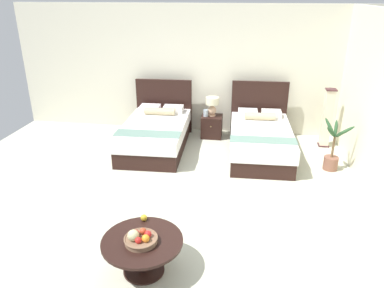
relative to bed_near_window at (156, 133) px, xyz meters
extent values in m
cube|color=beige|center=(1.10, -1.99, -0.34)|extent=(9.31, 10.17, 0.02)
cube|color=silver|center=(1.10, 1.29, 1.11)|extent=(9.31, 0.12, 2.88)
cube|color=black|center=(0.00, -0.08, -0.16)|extent=(1.29, 2.16, 0.32)
cube|color=white|center=(0.00, -0.08, 0.13)|extent=(1.33, 2.20, 0.26)
cube|color=black|center=(-0.03, 1.01, 0.30)|extent=(1.30, 0.10, 1.25)
cube|color=white|center=(-0.29, 0.71, 0.33)|extent=(0.45, 0.31, 0.14)
cube|color=silver|center=(0.24, 0.72, 0.33)|extent=(0.45, 0.31, 0.14)
cylinder|color=#C2B287|center=(-0.02, 0.48, 0.33)|extent=(0.67, 0.17, 0.15)
cube|color=slate|center=(0.02, -0.70, 0.26)|extent=(1.29, 0.41, 0.01)
cube|color=black|center=(2.19, -0.08, -0.17)|extent=(1.23, 2.15, 0.30)
cube|color=white|center=(2.19, -0.08, 0.12)|extent=(1.27, 2.19, 0.27)
cube|color=black|center=(2.15, 1.00, 0.32)|extent=(1.24, 0.10, 1.29)
cube|color=white|center=(1.91, 0.70, 0.32)|extent=(0.43, 0.31, 0.14)
cube|color=white|center=(2.41, 0.72, 0.32)|extent=(0.43, 0.31, 0.14)
cylinder|color=#C2B287|center=(2.17, 0.47, 0.33)|extent=(0.64, 0.17, 0.15)
cube|color=slate|center=(2.21, -0.69, 0.26)|extent=(1.23, 0.38, 0.01)
cube|color=black|center=(1.11, 0.82, -0.08)|extent=(0.46, 0.44, 0.50)
sphere|color=tan|center=(1.11, 0.59, 0.00)|extent=(0.02, 0.02, 0.02)
cylinder|color=#D4A984|center=(1.11, 0.84, 0.18)|extent=(0.16, 0.16, 0.02)
ellipsoid|color=#D4A984|center=(1.11, 0.84, 0.30)|extent=(0.18, 0.18, 0.21)
cylinder|color=#99844C|center=(1.11, 0.84, 0.42)|extent=(0.02, 0.02, 0.04)
cylinder|color=beige|center=(1.11, 0.84, 0.52)|extent=(0.30, 0.30, 0.16)
cylinder|color=#ACBCC6|center=(0.97, 0.78, 0.25)|extent=(0.11, 0.11, 0.14)
torus|color=#ACBCC6|center=(0.97, 0.78, 0.32)|extent=(0.10, 0.10, 0.01)
cylinder|color=black|center=(0.75, -3.70, -0.31)|extent=(0.50, 0.50, 0.02)
cylinder|color=black|center=(0.75, -3.70, -0.12)|extent=(0.13, 0.13, 0.42)
cylinder|color=black|center=(0.75, -3.70, 0.11)|extent=(0.96, 0.96, 0.04)
cylinder|color=#806047|center=(0.75, -3.75, 0.15)|extent=(0.37, 0.37, 0.06)
torus|color=#806047|center=(0.75, -3.75, 0.19)|extent=(0.39, 0.39, 0.02)
sphere|color=#C3C08A|center=(0.68, -3.78, 0.24)|extent=(0.13, 0.13, 0.13)
sphere|color=red|center=(0.75, -3.83, 0.22)|extent=(0.07, 0.07, 0.07)
sphere|color=orange|center=(0.82, -3.79, 0.22)|extent=(0.09, 0.09, 0.09)
sphere|color=red|center=(0.83, -3.71, 0.22)|extent=(0.08, 0.08, 0.08)
sphere|color=#AD3F23|center=(0.76, -3.66, 0.22)|extent=(0.08, 0.08, 0.08)
sphere|color=#B73B32|center=(0.68, -3.70, 0.22)|extent=(0.08, 0.08, 0.08)
sphere|color=gold|center=(0.67, -3.32, 0.17)|extent=(0.08, 0.08, 0.08)
cube|color=#422427|center=(3.57, 0.64, -0.31)|extent=(0.22, 0.22, 0.03)
cube|color=beige|center=(3.57, 0.64, 0.31)|extent=(0.18, 0.18, 1.21)
cube|color=#422427|center=(3.57, 0.64, 0.92)|extent=(0.22, 0.22, 0.02)
cylinder|color=brown|center=(3.49, -0.53, -0.20)|extent=(0.27, 0.27, 0.25)
cylinder|color=brown|center=(3.49, -0.53, 0.13)|extent=(0.04, 0.04, 0.41)
ellipsoid|color=#2D512F|center=(3.64, -0.55, 0.45)|extent=(0.34, 0.11, 0.28)
ellipsoid|color=#2D512F|center=(3.51, -0.43, 0.47)|extent=(0.09, 0.23, 0.30)
ellipsoid|color=#2D512F|center=(3.40, -0.47, 0.49)|extent=(0.25, 0.17, 0.36)
ellipsoid|color=#2D512F|center=(3.39, -0.62, 0.46)|extent=(0.25, 0.24, 0.31)
ellipsoid|color=#2D512F|center=(3.54, -0.65, 0.44)|extent=(0.14, 0.30, 0.27)
camera|label=1|loc=(1.85, -7.07, 2.80)|focal=34.37mm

